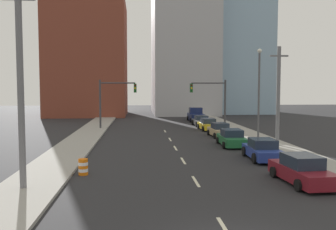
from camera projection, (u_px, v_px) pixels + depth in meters
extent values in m
cube|color=gray|center=(101.00, 122.00, 54.83)|extent=(3.31, 88.38, 0.17)
cube|color=gray|center=(217.00, 121.00, 56.18)|extent=(3.31, 88.38, 0.17)
cube|color=beige|center=(225.00, 229.00, 13.56)|extent=(0.16, 2.40, 0.01)
cube|color=beige|center=(196.00, 181.00, 20.47)|extent=(0.16, 2.40, 0.01)
cube|color=beige|center=(183.00, 161.00, 26.27)|extent=(0.16, 2.40, 0.01)
cube|color=beige|center=(175.00, 148.00, 31.80)|extent=(0.16, 2.40, 0.01)
cube|color=beige|center=(170.00, 139.00, 37.15)|extent=(0.16, 2.40, 0.01)
cube|color=beige|center=(165.00, 131.00, 44.26)|extent=(0.16, 2.40, 0.01)
cube|color=brown|center=(88.00, 59.00, 70.02)|extent=(14.00, 16.00, 21.05)
cube|color=#A8A8AD|center=(183.00, 47.00, 75.22)|extent=(12.00, 20.00, 26.61)
cube|color=#8CADC6|center=(231.00, 18.00, 79.57)|extent=(13.00, 20.00, 39.81)
cylinder|color=#38383D|center=(100.00, 105.00, 45.98)|extent=(0.24, 0.24, 6.12)
cylinder|color=#38383D|center=(118.00, 83.00, 45.96)|extent=(4.31, 0.16, 0.16)
cube|color=#194C1E|center=(135.00, 88.00, 46.17)|extent=(0.34, 0.32, 1.10)
cylinder|color=#4C0C0C|center=(135.00, 85.00, 45.98)|extent=(0.22, 0.04, 0.22)
cylinder|color=yellow|center=(135.00, 88.00, 46.00)|extent=(0.22, 0.04, 0.22)
cylinder|color=#0C3F14|center=(135.00, 91.00, 46.03)|extent=(0.22, 0.04, 0.22)
cylinder|color=#38383D|center=(225.00, 104.00, 47.21)|extent=(0.24, 0.24, 6.12)
cylinder|color=#38383D|center=(208.00, 83.00, 46.85)|extent=(4.31, 0.16, 0.16)
cube|color=#194C1E|center=(191.00, 88.00, 46.72)|extent=(0.34, 0.32, 1.10)
cylinder|color=#4C0C0C|center=(192.00, 85.00, 46.53)|extent=(0.22, 0.04, 0.22)
cylinder|color=yellow|center=(192.00, 88.00, 46.55)|extent=(0.22, 0.04, 0.22)
cylinder|color=#0C3F14|center=(192.00, 91.00, 46.58)|extent=(0.22, 0.04, 0.22)
cylinder|color=slate|center=(21.00, 88.00, 18.22)|extent=(0.32, 0.32, 10.18)
cylinder|color=slate|center=(278.00, 97.00, 32.17)|extent=(0.32, 0.32, 8.65)
cube|color=slate|center=(279.00, 56.00, 31.92)|extent=(1.60, 0.14, 0.14)
cylinder|color=orange|center=(83.00, 173.00, 22.00)|extent=(0.56, 0.56, 0.19)
cylinder|color=white|center=(83.00, 170.00, 21.99)|extent=(0.56, 0.56, 0.19)
cylinder|color=orange|center=(83.00, 167.00, 21.98)|extent=(0.56, 0.56, 0.19)
cylinder|color=white|center=(83.00, 164.00, 21.96)|extent=(0.56, 0.56, 0.19)
cylinder|color=orange|center=(83.00, 160.00, 21.95)|extent=(0.56, 0.56, 0.19)
cylinder|color=#4C4C51|center=(259.00, 96.00, 37.05)|extent=(0.20, 0.20, 8.54)
sphere|color=white|center=(260.00, 51.00, 36.73)|extent=(0.44, 0.44, 0.44)
cube|color=maroon|center=(302.00, 174.00, 20.01)|extent=(2.06, 4.88, 0.72)
cube|color=#1E2838|center=(302.00, 161.00, 19.97)|extent=(1.70, 2.24, 0.65)
cylinder|color=black|center=(274.00, 172.00, 21.37)|extent=(0.25, 0.63, 0.62)
cylinder|color=black|center=(304.00, 171.00, 21.62)|extent=(0.25, 0.63, 0.62)
cylinder|color=black|center=(298.00, 185.00, 18.44)|extent=(0.25, 0.63, 0.62)
cylinder|color=black|center=(334.00, 184.00, 18.69)|extent=(0.25, 0.63, 0.62)
cube|color=navy|center=(263.00, 152.00, 26.69)|extent=(2.04, 4.65, 0.67)
cube|color=#1E2838|center=(263.00, 143.00, 26.64)|extent=(1.73, 2.12, 0.62)
cylinder|color=black|center=(244.00, 151.00, 28.07)|extent=(0.25, 0.72, 0.72)
cylinder|color=black|center=(270.00, 151.00, 28.16)|extent=(0.25, 0.72, 0.72)
cylinder|color=black|center=(254.00, 158.00, 25.24)|extent=(0.25, 0.72, 0.72)
cylinder|color=black|center=(283.00, 158.00, 25.32)|extent=(0.25, 0.72, 0.72)
cube|color=#1E6033|center=(232.00, 140.00, 33.00)|extent=(2.04, 4.81, 0.69)
cube|color=#1E2838|center=(232.00, 133.00, 32.96)|extent=(1.73, 2.19, 0.62)
cylinder|color=black|center=(218.00, 140.00, 34.44)|extent=(0.24, 0.61, 0.60)
cylinder|color=black|center=(239.00, 140.00, 34.53)|extent=(0.24, 0.61, 0.60)
cylinder|color=black|center=(224.00, 145.00, 31.51)|extent=(0.24, 0.61, 0.60)
cylinder|color=black|center=(247.00, 145.00, 31.60)|extent=(0.24, 0.61, 0.60)
cube|color=tan|center=(220.00, 132.00, 39.22)|extent=(1.92, 4.55, 0.68)
cube|color=#1E2838|center=(220.00, 126.00, 39.17)|extent=(1.60, 2.08, 0.61)
cylinder|color=black|center=(209.00, 132.00, 40.50)|extent=(0.25, 0.61, 0.60)
cylinder|color=black|center=(224.00, 132.00, 40.72)|extent=(0.25, 0.61, 0.60)
cylinder|color=black|center=(215.00, 136.00, 37.75)|extent=(0.25, 0.61, 0.60)
cylinder|color=black|center=(232.00, 135.00, 37.97)|extent=(0.25, 0.61, 0.60)
cube|color=gold|center=(208.00, 126.00, 45.45)|extent=(1.96, 4.41, 0.65)
cube|color=#1E2838|center=(208.00, 121.00, 45.41)|extent=(1.63, 2.03, 0.60)
cylinder|color=black|center=(198.00, 126.00, 46.67)|extent=(0.25, 0.64, 0.63)
cylinder|color=black|center=(212.00, 126.00, 46.91)|extent=(0.25, 0.64, 0.63)
cylinder|color=black|center=(203.00, 129.00, 44.02)|extent=(0.25, 0.64, 0.63)
cylinder|color=black|center=(218.00, 129.00, 44.26)|extent=(0.25, 0.64, 0.63)
cube|color=slate|center=(201.00, 122.00, 50.40)|extent=(1.93, 4.42, 0.61)
cube|color=#1E2838|center=(201.00, 118.00, 50.36)|extent=(1.62, 2.02, 0.59)
cylinder|color=black|center=(193.00, 122.00, 51.65)|extent=(0.25, 0.73, 0.72)
cylinder|color=black|center=(206.00, 122.00, 51.86)|extent=(0.25, 0.73, 0.72)
cylinder|color=black|center=(197.00, 124.00, 48.97)|extent=(0.25, 0.73, 0.72)
cylinder|color=black|center=(210.00, 124.00, 49.18)|extent=(0.25, 0.73, 0.72)
cube|color=#141E47|center=(196.00, 117.00, 57.56)|extent=(2.29, 6.04, 0.95)
cube|color=#141E47|center=(196.00, 111.00, 58.39)|extent=(1.95, 1.83, 0.92)
cylinder|color=black|center=(188.00, 118.00, 59.36)|extent=(0.23, 0.66, 0.65)
cylinder|color=black|center=(202.00, 118.00, 59.50)|extent=(0.23, 0.66, 0.65)
cylinder|color=black|center=(191.00, 120.00, 55.66)|extent=(0.23, 0.66, 0.65)
cylinder|color=black|center=(206.00, 120.00, 55.80)|extent=(0.23, 0.66, 0.65)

